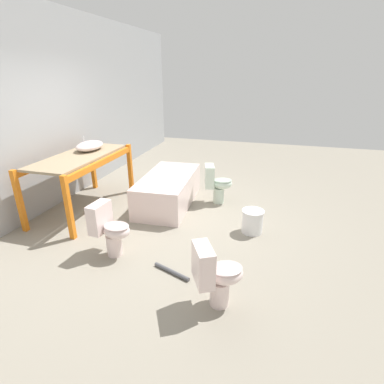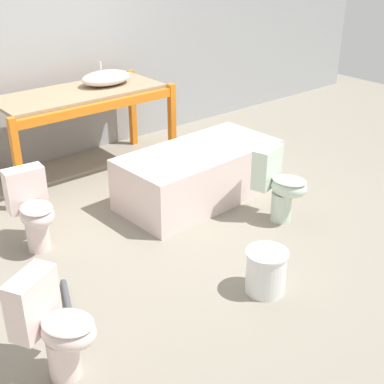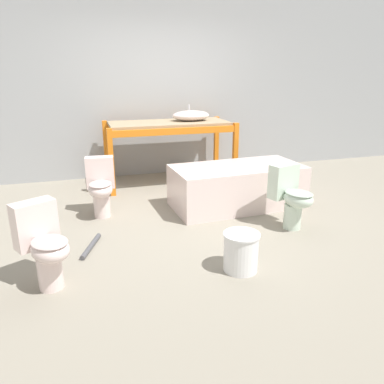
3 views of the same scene
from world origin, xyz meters
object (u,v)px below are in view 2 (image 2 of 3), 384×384
at_px(toilet_extra, 33,209).
at_px(bathtub_main, 199,170).
at_px(sink_basin, 106,78).
at_px(toilet_near, 279,183).
at_px(toilet_far, 54,325).
at_px(bucket_white, 266,271).

bearing_deg(toilet_extra, bathtub_main, -0.66).
distance_m(sink_basin, bathtub_main, 1.51).
xyz_separation_m(toilet_near, toilet_extra, (-1.97, 0.96, 0.00)).
relative_size(toilet_far, toilet_extra, 1.00).
distance_m(sink_basin, toilet_near, 2.27).
distance_m(sink_basin, bucket_white, 2.98).
xyz_separation_m(bathtub_main, toilet_far, (-2.20, -1.29, 0.07)).
bearing_deg(bucket_white, sink_basin, 82.01).
height_order(toilet_near, toilet_far, same).
xyz_separation_m(bathtub_main, bucket_white, (-0.61, -1.51, -0.12)).
bearing_deg(bucket_white, bathtub_main, 67.94).
bearing_deg(toilet_near, sink_basin, 87.57).
bearing_deg(bathtub_main, sink_basin, 96.14).
distance_m(sink_basin, toilet_far, 3.35).
bearing_deg(toilet_far, toilet_near, -17.24).
xyz_separation_m(toilet_near, bucket_white, (-0.91, -0.72, -0.19)).
bearing_deg(toilet_extra, bucket_white, -52.68).
relative_size(bathtub_main, toilet_near, 2.41).
bearing_deg(sink_basin, toilet_near, -76.48).
bearing_deg(toilet_near, toilet_far, 175.36).
distance_m(bathtub_main, toilet_far, 2.56).
relative_size(sink_basin, toilet_extra, 0.83).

